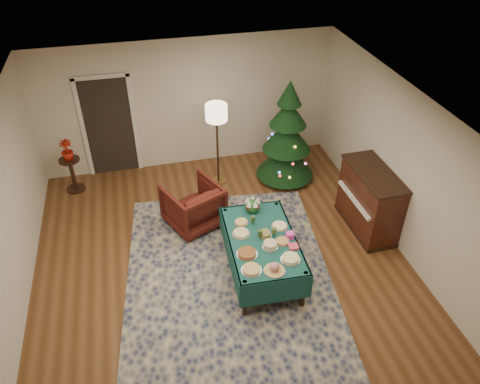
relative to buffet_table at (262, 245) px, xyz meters
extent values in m
plane|color=#593319|center=(-0.57, 0.10, -0.56)|extent=(7.00, 7.00, 0.00)
plane|color=white|center=(-0.57, 0.10, 2.14)|extent=(7.00, 7.00, 0.00)
plane|color=beige|center=(-0.57, 3.60, 0.79)|extent=(6.00, 0.00, 6.00)
plane|color=beige|center=(-3.57, 0.10, 0.79)|extent=(0.00, 7.00, 7.00)
plane|color=beige|center=(2.43, 0.10, 0.79)|extent=(0.00, 7.00, 7.00)
cube|color=black|center=(-2.17, 3.58, 0.46)|extent=(0.92, 0.02, 2.04)
cube|color=silver|center=(-2.67, 3.57, 0.49)|extent=(0.08, 0.04, 2.14)
cube|color=silver|center=(-1.67, 3.57, 0.49)|extent=(0.08, 0.04, 2.14)
cube|color=silver|center=(-2.17, 3.57, 1.54)|extent=(1.08, 0.04, 0.08)
cube|color=#121E44|center=(-0.53, 0.03, -0.55)|extent=(3.68, 4.55, 0.02)
cylinder|color=black|center=(-0.48, -0.79, -0.21)|extent=(0.07, 0.07, 0.70)
cylinder|color=black|center=(-0.40, 0.83, -0.21)|extent=(0.07, 0.07, 0.70)
cylinder|color=black|center=(0.40, -0.83, -0.21)|extent=(0.07, 0.07, 0.70)
cylinder|color=black|center=(0.48, 0.79, -0.21)|extent=(0.07, 0.07, 0.70)
cube|color=#134343|center=(0.00, 0.00, 0.12)|extent=(1.11, 1.82, 0.04)
cube|color=#134343|center=(0.04, 0.88, -0.08)|extent=(1.06, 0.08, 0.44)
cube|color=#134343|center=(-0.04, -0.88, -0.08)|extent=(1.06, 0.08, 0.44)
cube|color=#134343|center=(0.50, -0.02, -0.08)|extent=(0.11, 1.80, 0.44)
cube|color=#134343|center=(-0.50, 0.02, -0.08)|extent=(0.11, 1.80, 0.44)
cylinder|color=silver|center=(-0.33, -0.61, 0.14)|extent=(0.30, 0.30, 0.01)
cylinder|color=tan|center=(-0.33, -0.61, 0.17)|extent=(0.25, 0.25, 0.03)
cylinder|color=silver|center=(-0.02, -0.70, 0.14)|extent=(0.31, 0.31, 0.01)
sphere|color=#CC727A|center=(-0.02, -0.70, 0.22)|extent=(0.14, 0.14, 0.14)
cylinder|color=silver|center=(0.27, -0.54, 0.14)|extent=(0.29, 0.29, 0.01)
cylinder|color=#D8D172|center=(0.27, -0.54, 0.17)|extent=(0.25, 0.25, 0.05)
cylinder|color=silver|center=(-0.31, -0.28, 0.14)|extent=(0.32, 0.32, 0.01)
cylinder|color=brown|center=(-0.31, -0.28, 0.17)|extent=(0.27, 0.27, 0.04)
cylinder|color=silver|center=(0.06, -0.22, 0.14)|extent=(0.24, 0.24, 0.01)
cylinder|color=tan|center=(0.06, -0.22, 0.19)|extent=(0.20, 0.20, 0.08)
cylinder|color=silver|center=(0.27, -0.15, 0.14)|extent=(0.24, 0.24, 0.01)
cylinder|color=#B2844C|center=(0.27, -0.15, 0.16)|extent=(0.20, 0.20, 0.03)
cylinder|color=silver|center=(-0.29, 0.17, 0.14)|extent=(0.28, 0.28, 0.01)
cylinder|color=#D8BF7F|center=(-0.29, 0.17, 0.17)|extent=(0.24, 0.24, 0.04)
cylinder|color=silver|center=(0.06, 0.06, 0.14)|extent=(0.22, 0.22, 0.01)
cylinder|color=maroon|center=(0.06, 0.06, 0.18)|extent=(0.19, 0.19, 0.06)
cylinder|color=silver|center=(0.34, 0.20, 0.14)|extent=(0.27, 0.27, 0.01)
cylinder|color=#F2EACC|center=(0.34, 0.20, 0.16)|extent=(0.23, 0.23, 0.03)
cylinder|color=silver|center=(-0.22, 0.44, 0.14)|extent=(0.23, 0.23, 0.01)
cylinder|color=tan|center=(-0.22, 0.44, 0.16)|extent=(0.19, 0.19, 0.03)
cone|color=#2D471E|center=(-0.05, 0.36, 0.18)|extent=(0.07, 0.07, 0.08)
cylinder|color=#2D471E|center=(-0.05, 0.36, 0.26)|extent=(0.07, 0.07, 0.08)
cone|color=#2D471E|center=(0.19, 0.00, 0.18)|extent=(0.07, 0.07, 0.08)
cylinder|color=#2D471E|center=(0.19, 0.00, 0.26)|extent=(0.07, 0.07, 0.08)
cone|color=#2D471E|center=(-0.04, 0.01, 0.18)|extent=(0.07, 0.07, 0.08)
cylinder|color=#2D471E|center=(-0.04, 0.01, 0.26)|extent=(0.07, 0.07, 0.08)
cube|color=#E7405D|center=(0.40, -0.30, 0.16)|extent=(0.15, 0.15, 0.04)
cube|color=#E840B2|center=(0.42, -0.08, 0.19)|extent=(0.12, 0.12, 0.09)
sphere|color=#1E4C1E|center=(0.03, 0.70, 0.23)|extent=(0.24, 0.24, 0.24)
cone|color=white|center=(0.12, 0.70, 0.34)|extent=(0.09, 0.09, 0.11)
cone|color=white|center=(0.06, 0.78, 0.34)|extent=(0.09, 0.09, 0.11)
cone|color=white|center=(-0.04, 0.75, 0.34)|extent=(0.09, 0.09, 0.11)
cone|color=white|center=(-0.04, 0.65, 0.34)|extent=(0.09, 0.09, 0.11)
cone|color=white|center=(0.06, 0.62, 0.34)|extent=(0.09, 0.09, 0.11)
sphere|color=#B20C0F|center=(0.12, 0.76, 0.27)|extent=(0.07, 0.07, 0.07)
sphere|color=#B20C0F|center=(-0.03, 0.79, 0.27)|extent=(0.07, 0.07, 0.07)
sphere|color=#B20C0F|center=(-0.05, 0.64, 0.27)|extent=(0.07, 0.07, 0.07)
sphere|color=#B20C0F|center=(0.09, 0.62, 0.27)|extent=(0.07, 0.07, 0.07)
imported|color=#49150F|center=(-0.85, 1.45, -0.11)|extent=(1.15, 1.12, 0.91)
cylinder|color=#A57F3F|center=(-0.15, 2.67, -0.55)|extent=(0.29, 0.29, 0.03)
cylinder|color=black|center=(-0.15, 2.67, 0.22)|extent=(0.04, 0.04, 1.56)
cylinder|color=#FFEABF|center=(-0.15, 2.67, 1.00)|extent=(0.42, 0.42, 0.31)
cylinder|color=black|center=(-2.99, 3.07, -0.54)|extent=(0.36, 0.36, 0.04)
cylinder|color=black|center=(-2.99, 3.07, -0.21)|extent=(0.08, 0.08, 0.66)
cylinder|color=black|center=(-2.99, 3.07, 0.13)|extent=(0.40, 0.40, 0.03)
imported|color=#A7190B|center=(-2.99, 3.07, 0.26)|extent=(0.23, 0.41, 0.23)
cylinder|color=black|center=(1.21, 2.49, -0.48)|extent=(0.13, 0.13, 0.17)
cone|color=black|center=(1.21, 2.49, -0.08)|extent=(1.50, 1.50, 0.74)
cone|color=black|center=(1.21, 2.49, 0.45)|extent=(1.23, 1.23, 0.64)
cone|color=black|center=(1.21, 2.49, 0.93)|extent=(0.93, 0.93, 0.53)
cone|color=black|center=(1.21, 2.49, 1.33)|extent=(0.60, 0.60, 0.48)
cube|color=black|center=(2.13, 0.64, -0.52)|extent=(0.61, 1.35, 0.08)
cube|color=black|center=(2.13, 0.64, 0.02)|extent=(0.59, 1.33, 1.10)
cube|color=black|center=(2.13, 0.64, 0.59)|extent=(0.63, 1.37, 0.05)
cube|color=white|center=(1.84, 0.63, 0.10)|extent=(0.14, 1.14, 0.06)
camera|label=1|loc=(-1.60, -5.13, 4.91)|focal=35.00mm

